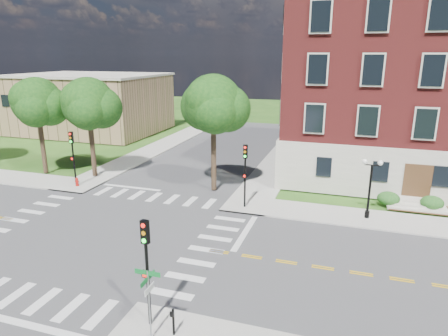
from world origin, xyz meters
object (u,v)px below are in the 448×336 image
(traffic_signal_ne, at_px, (245,168))
(push_button_post, at_px, (173,321))
(twin_lamp_west, at_px, (370,185))
(street_sign_pole, at_px, (149,291))
(traffic_signal_nw, at_px, (73,152))
(fire_hydrant, at_px, (77,182))
(traffic_signal_se, at_px, (146,260))

(traffic_signal_ne, xyz_separation_m, push_button_post, (0.92, -14.72, -2.39))
(traffic_signal_ne, distance_m, twin_lamp_west, 8.82)
(street_sign_pole, distance_m, push_button_post, 1.76)
(traffic_signal_nw, height_order, street_sign_pole, traffic_signal_nw)
(push_button_post, bearing_deg, street_sign_pole, -148.70)
(traffic_signal_ne, relative_size, traffic_signal_nw, 1.00)
(street_sign_pole, distance_m, fire_hydrant, 21.93)
(twin_lamp_west, height_order, fire_hydrant, twin_lamp_west)
(twin_lamp_west, xyz_separation_m, push_button_post, (-7.86, -15.37, -1.73))
(push_button_post, bearing_deg, traffic_signal_se, 165.21)
(traffic_signal_nw, distance_m, push_button_post, 22.28)
(fire_hydrant, bearing_deg, traffic_signal_ne, -1.18)
(traffic_signal_ne, distance_m, street_sign_pole, 15.22)
(push_button_post, bearing_deg, twin_lamp_west, 62.93)
(traffic_signal_nw, height_order, push_button_post, traffic_signal_nw)
(traffic_signal_se, bearing_deg, street_sign_pole, -59.09)
(traffic_signal_nw, bearing_deg, traffic_signal_ne, -1.15)
(traffic_signal_nw, bearing_deg, twin_lamp_west, 0.82)
(street_sign_pole, bearing_deg, twin_lamp_west, 61.42)
(traffic_signal_nw, xyz_separation_m, push_button_post, (16.28, -15.03, -2.39))
(fire_hydrant, bearing_deg, traffic_signal_se, -44.60)
(traffic_signal_se, bearing_deg, fire_hydrant, 135.40)
(twin_lamp_west, bearing_deg, traffic_signal_ne, -175.74)
(street_sign_pole, bearing_deg, traffic_signal_ne, 90.53)
(push_button_post, height_order, fire_hydrant, push_button_post)
(traffic_signal_se, relative_size, push_button_post, 4.00)
(street_sign_pole, relative_size, fire_hydrant, 4.13)
(twin_lamp_west, height_order, push_button_post, twin_lamp_west)
(push_button_post, bearing_deg, traffic_signal_ne, 93.56)
(twin_lamp_west, bearing_deg, street_sign_pole, -118.58)
(traffic_signal_se, xyz_separation_m, push_button_post, (1.26, -0.33, -2.39))
(traffic_signal_se, height_order, twin_lamp_west, traffic_signal_se)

